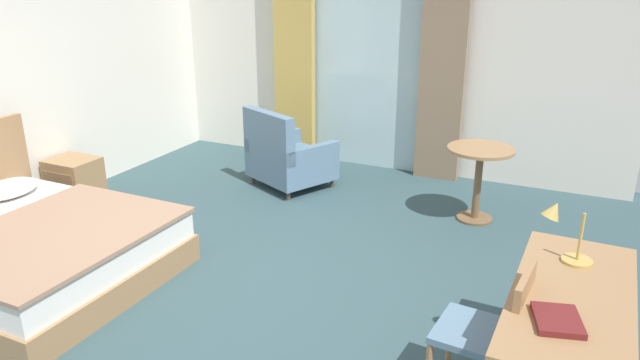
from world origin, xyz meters
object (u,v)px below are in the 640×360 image
writing_desk (570,309)px  closed_book (557,320)px  bed (22,247)px  desk_chair (494,329)px  armchair_by_window (287,157)px  desk_lamp (563,228)px  nightstand (75,181)px  round_cafe_table (479,168)px

writing_desk → closed_book: bearing=-99.9°
bed → desk_chair: (3.55, 0.08, 0.22)m
bed → armchair_by_window: size_ratio=1.97×
desk_chair → armchair_by_window: bearing=135.5°
desk_lamp → closed_book: size_ratio=1.54×
bed → closed_book: (3.85, -0.12, 0.48)m
closed_book → armchair_by_window: 4.09m
writing_desk → nightstand: bearing=166.7°
bed → closed_book: bearing=-1.8°
desk_chair → nightstand: bearing=164.3°
nightstand → armchair_by_window: (1.74, 1.37, 0.10)m
writing_desk → desk_lamp: 0.46m
bed → round_cafe_table: size_ratio=2.79×
nightstand → writing_desk: 4.89m
desk_lamp → nightstand: bearing=170.3°
nightstand → closed_book: bearing=-17.0°
closed_book → round_cafe_table: (-0.87, 2.76, -0.21)m
nightstand → desk_chair: desk_chair is taller
armchair_by_window → writing_desk: bearing=-39.7°
desk_chair → closed_book: size_ratio=3.27×
nightstand → writing_desk: writing_desk is taller
nightstand → writing_desk: (4.74, -1.12, 0.39)m
desk_chair → desk_lamp: size_ratio=2.13×
bed → writing_desk: bed is taller
writing_desk → desk_chair: desk_chair is taller
desk_chair → round_cafe_table: bearing=102.5°
nightstand → round_cafe_table: (3.82, 1.32, 0.29)m
bed → writing_desk: 3.93m
nightstand → armchair_by_window: armchair_by_window is taller
desk_chair → desk_lamp: (0.26, 0.44, 0.47)m
nightstand → desk_chair: size_ratio=0.57×
writing_desk → desk_lamp: desk_lamp is taller
closed_book → writing_desk: bearing=65.0°
bed → desk_chair: bed is taller
nightstand → closed_book: size_ratio=1.85×
desk_chair → round_cafe_table: 2.62m
bed → nightstand: 1.56m
desk_lamp → closed_book: (0.05, -0.64, -0.20)m
bed → closed_book: size_ratio=7.78×
desk_lamp → round_cafe_table: size_ratio=0.55×
bed → desk_lamp: 3.90m
bed → desk_chair: bearing=1.3°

